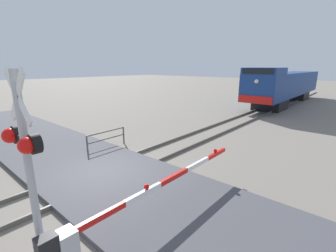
{
  "coord_description": "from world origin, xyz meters",
  "views": [
    {
      "loc": [
        7.42,
        -4.67,
        4.18
      ],
      "look_at": [
        0.89,
        2.85,
        1.62
      ],
      "focal_mm": 24.92,
      "sensor_mm": 36.0,
      "label": 1
    }
  ],
  "objects_px": {
    "guard_railing": "(106,137)",
    "crossing_signal": "(26,158)",
    "crossing_gate": "(112,220)",
    "locomotive": "(285,85)"
  },
  "relations": [
    {
      "from": "crossing_signal",
      "to": "crossing_gate",
      "type": "bearing_deg",
      "value": 71.69
    },
    {
      "from": "crossing_signal",
      "to": "crossing_gate",
      "type": "xyz_separation_m",
      "value": [
        0.46,
        1.38,
        -1.83
      ]
    },
    {
      "from": "locomotive",
      "to": "crossing_signal",
      "type": "xyz_separation_m",
      "value": [
        2.97,
        -27.54,
        0.47
      ]
    },
    {
      "from": "locomotive",
      "to": "crossing_signal",
      "type": "relative_size",
      "value": 4.42
    },
    {
      "from": "locomotive",
      "to": "crossing_signal",
      "type": "bearing_deg",
      "value": -83.84
    },
    {
      "from": "locomotive",
      "to": "crossing_gate",
      "type": "distance_m",
      "value": 26.41
    },
    {
      "from": "guard_railing",
      "to": "locomotive",
      "type": "bearing_deg",
      "value": 83.37
    },
    {
      "from": "guard_railing",
      "to": "crossing_signal",
      "type": "bearing_deg",
      "value": -44.08
    },
    {
      "from": "locomotive",
      "to": "crossing_gate",
      "type": "bearing_deg",
      "value": -82.53
    },
    {
      "from": "crossing_gate",
      "to": "guard_railing",
      "type": "height_order",
      "value": "crossing_gate"
    }
  ]
}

